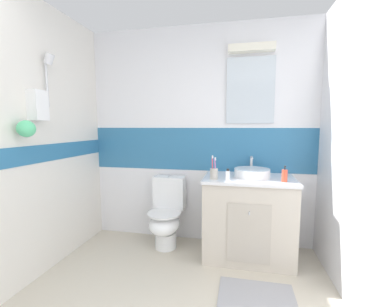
% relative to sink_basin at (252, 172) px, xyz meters
% --- Properties ---
extents(wall_back_tiled, '(3.20, 0.20, 2.50)m').
position_rel_sink_basin_xyz_m(wall_back_tiled, '(-0.59, 0.31, 0.36)').
color(wall_back_tiled, white).
rests_on(wall_back_tiled, ground_plane).
extents(wall_left_shower_alcove, '(0.26, 3.48, 2.50)m').
position_rel_sink_basin_xyz_m(wall_left_shower_alcove, '(-1.95, -0.94, 0.35)').
color(wall_left_shower_alcove, silver).
rests_on(wall_left_shower_alcove, ground_plane).
extents(vanity_cabinet, '(0.91, 0.59, 0.85)m').
position_rel_sink_basin_xyz_m(vanity_cabinet, '(-0.03, -0.02, -0.47)').
color(vanity_cabinet, beige).
rests_on(vanity_cabinet, ground_plane).
extents(sink_basin, '(0.36, 0.41, 0.20)m').
position_rel_sink_basin_xyz_m(sink_basin, '(0.00, 0.00, 0.00)').
color(sink_basin, white).
rests_on(sink_basin, vanity_cabinet).
extents(toilet, '(0.37, 0.50, 0.80)m').
position_rel_sink_basin_xyz_m(toilet, '(-0.93, 0.02, -0.53)').
color(toilet, white).
rests_on(toilet, ground_plane).
extents(toothbrush_cup, '(0.08, 0.08, 0.23)m').
position_rel_sink_basin_xyz_m(toothbrush_cup, '(-0.37, -0.18, 0.01)').
color(toothbrush_cup, '#B2ADA3').
rests_on(toothbrush_cup, vanity_cabinet).
extents(soap_dispenser, '(0.05, 0.05, 0.15)m').
position_rel_sink_basin_xyz_m(soap_dispenser, '(0.29, -0.17, 0.01)').
color(soap_dispenser, '#D84C33').
rests_on(soap_dispenser, vanity_cabinet).
extents(perfume_flask_small, '(0.04, 0.03, 0.11)m').
position_rel_sink_basin_xyz_m(perfume_flask_small, '(-0.24, -0.21, 0.01)').
color(perfume_flask_small, white).
rests_on(perfume_flask_small, vanity_cabinet).
extents(bath_mat, '(0.61, 0.44, 0.01)m').
position_rel_sink_basin_xyz_m(bath_mat, '(0.03, -0.67, -0.89)').
color(bath_mat, '#99999E').
rests_on(bath_mat, ground_plane).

